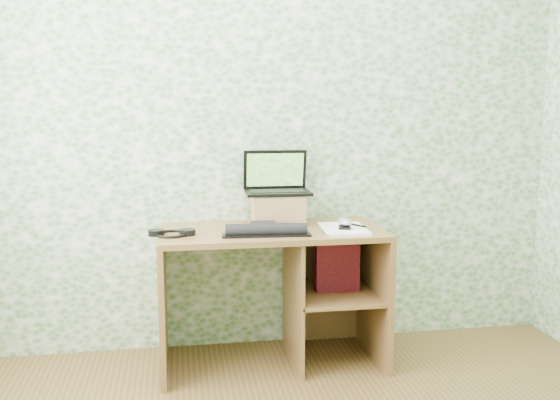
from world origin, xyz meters
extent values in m
plane|color=white|center=(0.00, 1.75, 1.30)|extent=(3.50, 0.00, 3.50)
cube|color=brown|center=(0.00, 1.44, 0.73)|extent=(1.20, 0.60, 0.03)
cube|color=brown|center=(-0.58, 1.44, 0.36)|extent=(0.03, 0.60, 0.72)
cube|color=brown|center=(0.58, 1.44, 0.36)|extent=(0.03, 0.60, 0.72)
cube|color=brown|center=(0.12, 1.44, 0.36)|extent=(0.02, 0.56, 0.72)
cube|color=brown|center=(0.35, 1.44, 0.38)|extent=(0.46, 0.56, 0.02)
cube|color=brown|center=(0.36, 1.73, 0.36)|extent=(0.48, 0.02, 0.72)
cube|color=#A67E4A|center=(0.06, 1.58, 0.84)|extent=(0.29, 0.24, 0.17)
cube|color=black|center=(0.06, 1.58, 0.93)|extent=(0.37, 0.25, 0.02)
cube|color=black|center=(0.06, 1.58, 0.94)|extent=(0.31, 0.14, 0.00)
cube|color=black|center=(0.06, 1.68, 1.05)|extent=(0.36, 0.07, 0.22)
cube|color=#1B6120|center=(0.06, 1.68, 1.05)|extent=(0.32, 0.05, 0.19)
cube|color=black|center=(-0.05, 1.38, 0.77)|extent=(0.41, 0.17, 0.03)
cube|color=black|center=(-0.05, 1.38, 0.77)|extent=(0.13, 0.13, 0.05)
cylinder|color=black|center=(-0.05, 1.27, 0.78)|extent=(0.42, 0.09, 0.06)
cube|color=black|center=(-0.05, 1.27, 0.76)|extent=(0.46, 0.12, 0.01)
torus|color=black|center=(-0.53, 1.37, 0.76)|extent=(0.19, 0.19, 0.01)
cylinder|color=black|center=(-0.61, 1.38, 0.76)|extent=(0.08, 0.08, 0.03)
cylinder|color=black|center=(-0.45, 1.36, 0.76)|extent=(0.08, 0.08, 0.03)
cube|color=white|center=(0.38, 1.35, 0.76)|extent=(0.25, 0.35, 0.02)
ellipsoid|color=silver|center=(0.38, 1.34, 0.79)|extent=(0.10, 0.13, 0.04)
cylinder|color=black|center=(0.45, 1.39, 0.77)|extent=(0.09, 0.14, 0.01)
cube|color=maroon|center=(0.37, 1.44, 0.54)|extent=(0.24, 0.08, 0.29)
camera|label=1|loc=(-0.49, -1.82, 1.41)|focal=40.00mm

